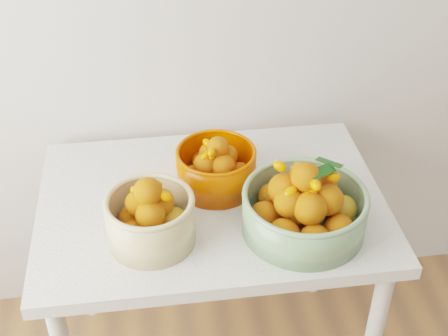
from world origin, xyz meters
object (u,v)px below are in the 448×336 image
Objects in this scene: table at (212,224)px; bowl_orange at (216,167)px; bowl_cream at (151,218)px; bowl_green at (304,207)px.

bowl_orange reaches higher than table.
bowl_orange is (0.02, 0.06, 0.16)m from table.
bowl_cream is at bearing -139.86° from table.
bowl_green reaches higher than bowl_cream.
table is at bearing 40.14° from bowl_cream.
table is 3.99× the size of bowl_orange.
bowl_green is (0.23, -0.16, 0.17)m from table.
table is 0.29m from bowl_cream.
bowl_cream is 0.41m from bowl_green.
bowl_green reaches higher than table.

